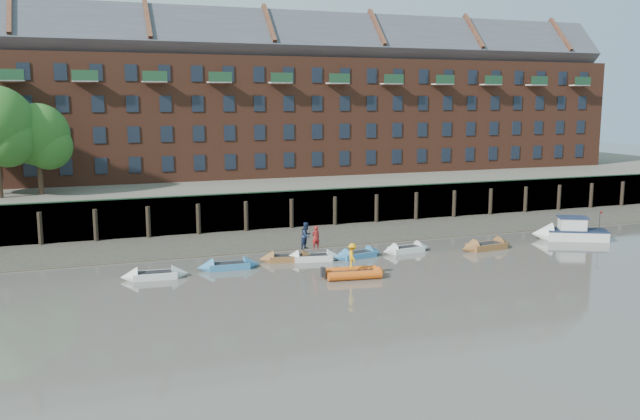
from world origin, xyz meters
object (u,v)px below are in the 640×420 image
rowboat_6 (486,246)px  rib_tender (355,273)px  rowboat_0 (155,275)px  rowboat_4 (358,255)px  person_rower_b (306,236)px  motor_launch (564,232)px  rowboat_3 (313,258)px  rowboat_5 (406,249)px  person_rower_a (316,238)px  person_rib_crew (352,256)px  rowboat_2 (288,258)px  rowboat_1 (229,266)px

rowboat_6 → rib_tender: (-12.33, -4.03, 0.04)m
rowboat_0 → rowboat_4: size_ratio=1.03×
person_rower_b → motor_launch: bearing=-39.4°
rowboat_3 → rowboat_5: 7.29m
motor_launch → person_rower_a: person_rower_a is taller
person_rib_crew → rowboat_0: bearing=80.7°
rowboat_5 → person_rower_a: size_ratio=2.46×
person_rib_crew → motor_launch: bearing=-66.5°
rowboat_2 → person_rib_crew: (2.48, -5.57, 1.19)m
rowboat_3 → rib_tender: size_ratio=1.11×
rowboat_1 → person_rower_b: size_ratio=2.21×
rowboat_5 → person_rower_b: size_ratio=2.15×
rowboat_0 → motor_launch: bearing=6.0°
rowboat_4 → person_rower_a: 3.39m
rowboat_0 → rowboat_2: size_ratio=1.02×
motor_launch → person_rower_b: 21.56m
person_rower_b → rowboat_0: bearing=149.1°
rowboat_0 → person_rower_b: (10.43, 1.36, 1.52)m
rowboat_1 → person_rower_b: (5.59, 0.58, 1.53)m
rowboat_4 → rib_tender: bearing=-126.9°
rowboat_1 → person_rower_a: bearing=5.3°
motor_launch → rowboat_1: bearing=27.4°
rowboat_1 → person_rib_crew: (6.78, -4.78, 1.18)m
person_rower_a → rib_tender: bearing=95.5°
rowboat_4 → person_rib_crew: size_ratio=2.60×
rowboat_6 → rowboat_4: bearing=168.3°
rowboat_3 → person_rower_a: bearing=-9.7°
rowboat_4 → rowboat_6: size_ratio=0.88×
rowboat_2 → rib_tender: size_ratio=1.09×
rowboat_6 → rib_tender: bearing=-168.8°
rib_tender → person_rib_crew: size_ratio=2.38×
rowboat_4 → person_rower_a: size_ratio=2.50×
rowboat_2 → person_rower_b: size_ratio=2.19×
rowboat_0 → rowboat_3: (10.81, 1.13, -0.01)m
rowboat_3 → rowboat_0: bearing=-163.2°
rowboat_5 → person_rower_b: (-7.68, 0.09, 1.53)m
rowboat_3 → rowboat_5: (7.29, 0.14, -0.00)m
rowboat_5 → rib_tender: 8.20m
rowboat_1 → rowboat_2: size_ratio=1.01×
rowboat_2 → motor_launch: motor_launch is taller
rowboat_6 → motor_launch: 7.89m
rowboat_3 → rowboat_6: size_ratio=0.89×
motor_launch → rib_tender: bearing=40.8°
rowboat_1 → person_rower_b: person_rower_b is taller
rowboat_0 → person_rib_crew: (11.62, -4.00, 1.18)m
rowboat_4 → rowboat_5: rowboat_4 is taller
rowboat_5 → motor_launch: bearing=-7.7°
rowboat_6 → person_rower_a: 13.24m
rowboat_0 → person_rib_crew: person_rib_crew is taller
rowboat_2 → person_rower_b: 2.01m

